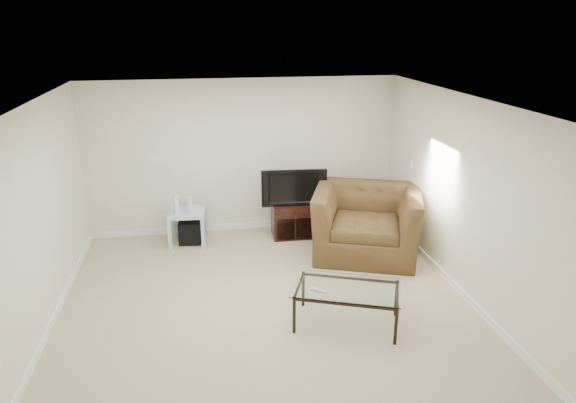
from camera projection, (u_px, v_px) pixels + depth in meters
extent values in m
plane|color=tan|center=(266.00, 303.00, 6.40)|extent=(5.00, 5.00, 0.00)
plane|color=white|center=(262.00, 102.00, 5.57)|extent=(5.00, 5.00, 0.00)
cube|color=silver|center=(244.00, 157.00, 8.31)|extent=(5.00, 0.02, 2.50)
cube|color=silver|center=(36.00, 223.00, 5.57)|extent=(0.02, 5.00, 2.50)
cube|color=silver|center=(462.00, 197.00, 6.40)|extent=(0.02, 5.00, 2.50)
cube|color=white|center=(155.00, 161.00, 8.06)|extent=(0.12, 0.02, 0.12)
cube|color=white|center=(410.00, 164.00, 7.89)|extent=(0.02, 0.09, 0.13)
cube|color=white|center=(413.00, 228.00, 7.92)|extent=(0.02, 0.08, 0.12)
cube|color=black|center=(293.00, 209.00, 8.24)|extent=(0.37, 0.27, 0.05)
imported|color=black|center=(293.00, 186.00, 8.12)|extent=(0.97, 0.27, 0.59)
cube|color=black|center=(190.00, 231.00, 8.11)|extent=(0.38, 0.38, 0.34)
cube|color=white|center=(177.00, 204.00, 7.90)|extent=(0.07, 0.18, 0.25)
cube|color=silver|center=(191.00, 205.00, 7.92)|extent=(0.06, 0.16, 0.21)
imported|color=#492C1C|center=(367.00, 212.00, 7.58)|extent=(1.78, 1.47, 1.34)
cube|color=#B2B2B7|center=(319.00, 290.00, 5.74)|extent=(0.18, 0.16, 0.02)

